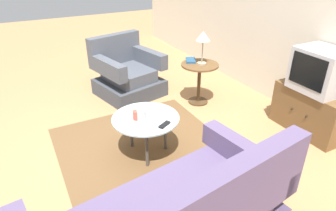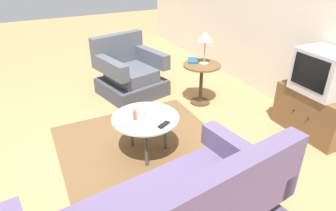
# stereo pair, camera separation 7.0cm
# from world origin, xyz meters

# --- Properties ---
(ground_plane) EXTENTS (16.00, 16.00, 0.00)m
(ground_plane) POSITION_xyz_m (0.00, 0.00, 0.00)
(ground_plane) COLOR #AD7F51
(back_wall) EXTENTS (9.00, 0.12, 2.70)m
(back_wall) POSITION_xyz_m (0.00, 2.46, 1.35)
(back_wall) COLOR beige
(back_wall) RESTS_ON ground
(area_rug) EXTENTS (2.04, 1.82, 0.00)m
(area_rug) POSITION_xyz_m (0.05, 0.18, 0.00)
(area_rug) COLOR brown
(area_rug) RESTS_ON ground
(armchair) EXTENTS (1.02, 1.04, 0.88)m
(armchair) POSITION_xyz_m (-1.51, 0.55, 0.31)
(armchair) COLOR #3E424B
(armchair) RESTS_ON ground
(coffee_table) EXTENTS (0.71, 0.71, 0.46)m
(coffee_table) POSITION_xyz_m (0.06, 0.18, 0.41)
(coffee_table) COLOR #B2C6C1
(coffee_table) RESTS_ON ground
(side_table) EXTENTS (0.53, 0.53, 0.60)m
(side_table) POSITION_xyz_m (-0.73, 1.36, 0.43)
(side_table) COLOR brown
(side_table) RESTS_ON ground
(tv_stand) EXTENTS (0.87, 0.44, 0.55)m
(tv_stand) POSITION_xyz_m (0.55, 2.15, 0.28)
(tv_stand) COLOR brown
(tv_stand) RESTS_ON ground
(television) EXTENTS (0.54, 0.46, 0.49)m
(television) POSITION_xyz_m (0.55, 2.15, 0.80)
(television) COLOR #B7B7BC
(television) RESTS_ON tv_stand
(table_lamp) EXTENTS (0.20, 0.20, 0.46)m
(table_lamp) POSITION_xyz_m (-0.72, 1.39, 0.96)
(table_lamp) COLOR #9E937A
(table_lamp) RESTS_ON side_table
(vase) EXTENTS (0.09, 0.09, 0.24)m
(vase) POSITION_xyz_m (0.19, 0.08, 0.57)
(vase) COLOR white
(vase) RESTS_ON coffee_table
(mug) EXTENTS (0.13, 0.08, 0.10)m
(mug) POSITION_xyz_m (0.05, 0.08, 0.50)
(mug) COLOR #B74C3D
(mug) RESTS_ON coffee_table
(tv_remote_dark) EXTENTS (0.11, 0.15, 0.02)m
(tv_remote_dark) POSITION_xyz_m (0.29, 0.28, 0.47)
(tv_remote_dark) COLOR black
(tv_remote_dark) RESTS_ON coffee_table
(book) EXTENTS (0.26, 0.22, 0.03)m
(book) POSITION_xyz_m (-0.89, 1.31, 0.61)
(book) COLOR navy
(book) RESTS_ON side_table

